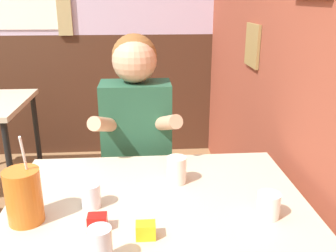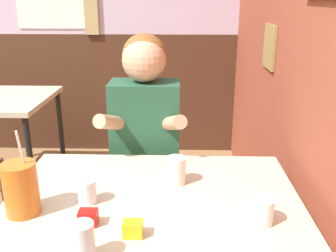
{
  "view_description": "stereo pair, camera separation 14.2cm",
  "coord_description": "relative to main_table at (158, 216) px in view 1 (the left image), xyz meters",
  "views": [
    {
      "loc": [
        0.7,
        -0.77,
        1.42
      ],
      "look_at": [
        0.8,
        0.57,
        0.95
      ],
      "focal_mm": 40.0,
      "sensor_mm": 36.0,
      "label": 1
    },
    {
      "loc": [
        0.84,
        -0.77,
        1.42
      ],
      "look_at": [
        0.8,
        0.57,
        0.95
      ],
      "focal_mm": 40.0,
      "sensor_mm": 36.0,
      "label": 2
    }
  ],
  "objects": [
    {
      "name": "brick_wall_right",
      "position": [
        0.63,
        0.89,
        0.69
      ],
      "size": [
        0.08,
        4.6,
        2.7
      ],
      "color": "brown",
      "rests_on": "ground_plane"
    },
    {
      "name": "back_wall",
      "position": [
        -0.77,
        2.23,
        0.7
      ],
      "size": [
        5.7,
        0.09,
        2.7
      ],
      "color": "silver",
      "rests_on": "ground_plane"
    },
    {
      "name": "main_table",
      "position": [
        0.0,
        0.0,
        0.0
      ],
      "size": [
        1.07,
        0.81,
        0.72
      ],
      "color": "beige",
      "rests_on": "ground_plane"
    },
    {
      "name": "person_seated",
      "position": [
        -0.08,
        0.58,
        0.01
      ],
      "size": [
        0.42,
        0.41,
        1.26
      ],
      "color": "#235138",
      "rests_on": "ground_plane"
    },
    {
      "name": "cocktail_pitcher",
      "position": [
        -0.43,
        -0.09,
        0.15
      ],
      "size": [
        0.11,
        0.11,
        0.3
      ],
      "color": "#C6661E",
      "rests_on": "main_table"
    },
    {
      "name": "glass_near_pitcher",
      "position": [
        -0.23,
        -0.02,
        0.11
      ],
      "size": [
        0.07,
        0.07,
        0.09
      ],
      "color": "silver",
      "rests_on": "main_table"
    },
    {
      "name": "glass_center",
      "position": [
        0.36,
        -0.13,
        0.11
      ],
      "size": [
        0.08,
        0.08,
        0.09
      ],
      "color": "silver",
      "rests_on": "main_table"
    },
    {
      "name": "glass_far_side",
      "position": [
        0.08,
        0.14,
        0.12
      ],
      "size": [
        0.08,
        0.08,
        0.11
      ],
      "color": "silver",
      "rests_on": "main_table"
    },
    {
      "name": "glass_by_brick",
      "position": [
        -0.17,
        -0.32,
        0.12
      ],
      "size": [
        0.06,
        0.06,
        0.11
      ],
      "color": "silver",
      "rests_on": "main_table"
    },
    {
      "name": "condiment_ketchup",
      "position": [
        -0.2,
        -0.15,
        0.09
      ],
      "size": [
        0.06,
        0.04,
        0.05
      ],
      "color": "#B7140F",
      "rests_on": "main_table"
    },
    {
      "name": "condiment_mustard",
      "position": [
        -0.05,
        -0.21,
        0.09
      ],
      "size": [
        0.06,
        0.04,
        0.05
      ],
      "color": "yellow",
      "rests_on": "main_table"
    }
  ]
}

